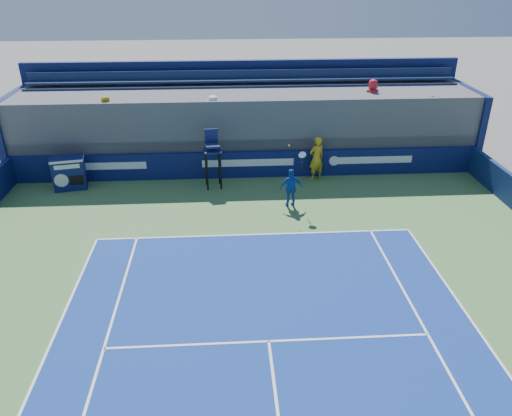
{
  "coord_description": "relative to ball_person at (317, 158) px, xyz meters",
  "views": [
    {
      "loc": [
        -0.94,
        -3.33,
        8.67
      ],
      "look_at": [
        0.0,
        11.5,
        1.25
      ],
      "focal_mm": 35.0,
      "sensor_mm": 36.0,
      "label": 1
    }
  ],
  "objects": [
    {
      "name": "back_hoarding",
      "position": [
        -2.94,
        0.44,
        -0.38
      ],
      "size": [
        20.4,
        0.21,
        1.2
      ],
      "color": "#0C1447",
      "rests_on": "ground"
    },
    {
      "name": "stadium_seating",
      "position": [
        -2.95,
        2.49,
        0.85
      ],
      "size": [
        21.0,
        4.05,
        4.4
      ],
      "color": "#4E4E53",
      "rests_on": "ground"
    },
    {
      "name": "tennis_player",
      "position": [
        -1.42,
        -2.6,
        -0.19
      ],
      "size": [
        0.97,
        0.48,
        2.57
      ],
      "color": "#1442A4",
      "rests_on": "apron"
    },
    {
      "name": "match_clock",
      "position": [
        -10.45,
        -0.33,
        -0.24
      ],
      "size": [
        1.43,
        0.96,
        1.4
      ],
      "color": "#0F174C",
      "rests_on": "ground"
    },
    {
      "name": "ball_person",
      "position": [
        0.0,
        0.0,
        0.0
      ],
      "size": [
        0.84,
        0.71,
        1.94
      ],
      "primitive_type": "imported",
      "rotation": [
        0.0,
        0.0,
        3.56
      ],
      "color": "gold",
      "rests_on": "apron"
    },
    {
      "name": "umpire_chair",
      "position": [
        -4.45,
        -0.5,
        0.54
      ],
      "size": [
        0.78,
        0.78,
        2.48
      ],
      "color": "black",
      "rests_on": "ground"
    }
  ]
}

